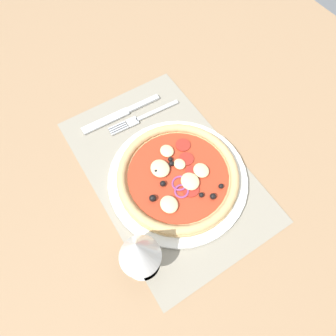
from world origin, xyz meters
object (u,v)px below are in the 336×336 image
at_px(pizza, 178,175).
at_px(knife, 121,114).
at_px(plate, 178,179).
at_px(fork, 141,118).
at_px(wine_glass, 138,251).

distance_m(pizza, knife, 0.22).
bearing_deg(plate, pizza, 141.63).
xyz_separation_m(plate, knife, (0.22, 0.02, -0.00)).
bearing_deg(fork, plate, 88.07).
distance_m(plate, fork, 0.18).
height_order(fork, wine_glass, wine_glass).
bearing_deg(fork, knife, -44.35).
bearing_deg(pizza, knife, 5.18).
distance_m(plate, knife, 0.22).
bearing_deg(plate, fork, -4.43).
height_order(plate, wine_glass, wine_glass).
distance_m(pizza, wine_glass, 0.20).
relative_size(fork, knife, 0.90).
distance_m(pizza, fork, 0.18).
relative_size(fork, wine_glass, 1.21).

